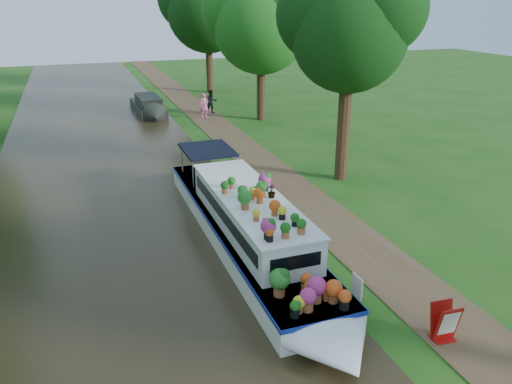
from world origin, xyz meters
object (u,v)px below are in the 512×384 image
object	(u,v)px
plant_boat	(250,226)
pedestrian_dark	(212,102)
sandwich_board	(445,324)
pedestrian_pink	(204,106)
second_boat	(149,106)

from	to	relation	value
plant_boat	pedestrian_dark	world-z (taller)	plant_boat
sandwich_board	pedestrian_pink	size ratio (longest dim) A/B	0.57
plant_boat	second_boat	xyz separation A→B (m)	(0.04, 21.43, -0.36)
pedestrian_pink	pedestrian_dark	size ratio (longest dim) A/B	1.02
second_boat	sandwich_board	size ratio (longest dim) A/B	6.69
pedestrian_dark	pedestrian_pink	bearing A→B (deg)	-126.35
plant_boat	pedestrian_dark	size ratio (longest dim) A/B	8.33
sandwich_board	pedestrian_pink	xyz separation A→B (m)	(0.51, 24.42, 0.40)
second_boat	pedestrian_dark	world-z (taller)	pedestrian_dark
pedestrian_pink	pedestrian_dark	bearing A→B (deg)	50.11
pedestrian_pink	sandwich_board	bearing A→B (deg)	-97.26
pedestrian_pink	pedestrian_dark	distance (m)	1.52
plant_boat	second_boat	distance (m)	21.44
second_boat	pedestrian_pink	distance (m)	4.35
plant_boat	sandwich_board	size ratio (longest dim) A/B	14.42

